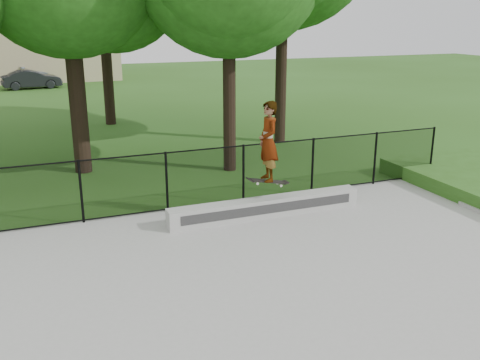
% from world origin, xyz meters
% --- Properties ---
extents(ground, '(100.00, 100.00, 0.00)m').
position_xyz_m(ground, '(0.00, 0.00, 0.00)').
color(ground, '#2A5417').
rests_on(ground, ground).
extents(concrete_slab, '(14.00, 12.00, 0.06)m').
position_xyz_m(concrete_slab, '(0.00, 0.00, 0.03)').
color(concrete_slab, '#979792').
rests_on(concrete_slab, ground).
extents(grind_ledge, '(4.82, 0.40, 0.45)m').
position_xyz_m(grind_ledge, '(2.10, 4.70, 0.28)').
color(grind_ledge, '#9FA09B').
rests_on(grind_ledge, concrete_slab).
extents(car_b, '(3.55, 1.76, 1.24)m').
position_xyz_m(car_b, '(-2.45, 32.42, 0.62)').
color(car_b, black).
rests_on(car_b, ground).
extents(car_c, '(4.39, 2.50, 1.31)m').
position_xyz_m(car_c, '(-0.98, 35.90, 0.65)').
color(car_c, gray).
rests_on(car_c, ground).
extents(skater_airborne, '(0.83, 0.70, 2.00)m').
position_xyz_m(skater_airborne, '(2.04, 4.52, 1.90)').
color(skater_airborne, black).
rests_on(skater_airborne, ground).
extents(chainlink_fence, '(16.06, 0.06, 1.50)m').
position_xyz_m(chainlink_fence, '(0.00, 5.90, 0.81)').
color(chainlink_fence, black).
rests_on(chainlink_fence, concrete_slab).
extents(distant_building, '(12.40, 6.40, 4.30)m').
position_xyz_m(distant_building, '(-2.00, 38.00, 2.16)').
color(distant_building, tan).
rests_on(distant_building, ground).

